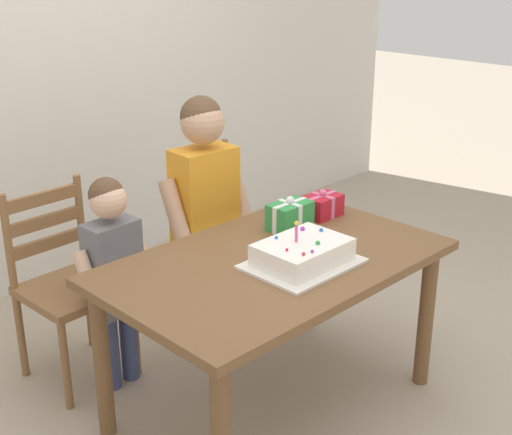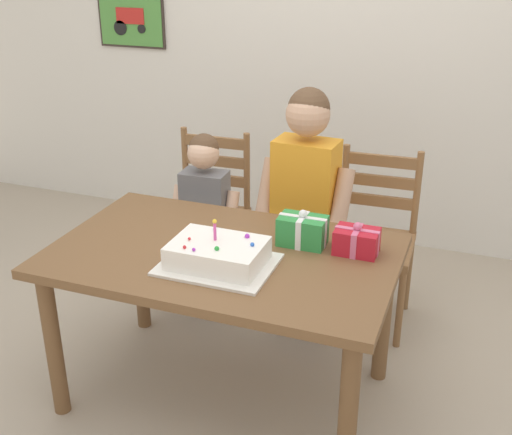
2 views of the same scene
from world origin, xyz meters
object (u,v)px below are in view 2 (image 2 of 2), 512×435
dining_table (224,272)px  chair_right (373,239)px  child_younger (205,208)px  gift_box_beside_cake (357,241)px  chair_left (207,214)px  birthday_cake (218,255)px  child_older (305,191)px  gift_box_red_large (302,231)px

dining_table → chair_right: bearing=61.4°
chair_right → child_younger: (-0.85, -0.24, 0.15)m
gift_box_beside_cake → chair_left: size_ratio=0.20×
birthday_cake → child_older: child_older is taller
dining_table → birthday_cake: (0.03, -0.13, 0.14)m
chair_left → child_younger: (0.10, -0.24, 0.15)m
birthday_cake → child_younger: (-0.41, 0.76, -0.16)m
dining_table → chair_left: bearing=118.8°
birthday_cake → child_older: size_ratio=0.34×
chair_right → child_older: child_older is taller
chair_left → child_older: child_older is taller
gift_box_red_large → birthday_cake: bearing=-129.9°
birthday_cake → gift_box_beside_cake: (0.49, 0.31, 0.00)m
gift_box_beside_cake → child_younger: bearing=153.2°
dining_table → child_younger: size_ratio=1.40×
gift_box_red_large → child_older: size_ratio=0.16×
gift_box_red_large → gift_box_beside_cake: 0.23m
birthday_cake → child_younger: child_younger is taller
dining_table → gift_box_red_large: (0.29, 0.18, 0.16)m
gift_box_beside_cake → child_younger: 1.01m
dining_table → chair_right: chair_right is taller
dining_table → child_older: 0.67m
child_older → child_younger: 0.57m
gift_box_beside_cake → child_older: size_ratio=0.14×
birthday_cake → child_younger: 0.87m
gift_box_red_large → gift_box_beside_cake: bearing=0.3°
child_older → child_younger: child_older is taller
dining_table → gift_box_red_large: bearing=31.9°
child_older → birthday_cake: bearing=-100.1°
birthday_cake → dining_table: bearing=104.2°
chair_left → birthday_cake: bearing=-62.9°
dining_table → child_younger: 0.73m
gift_box_red_large → child_younger: 0.82m
chair_right → gift_box_red_large: bearing=-105.1°
birthday_cake → gift_box_red_large: size_ratio=2.16×
chair_left → child_older: bearing=-20.4°
dining_table → gift_box_beside_cake: (0.52, 0.18, 0.15)m
gift_box_beside_cake → chair_right: bearing=93.7°
gift_box_red_large → child_younger: size_ratio=0.20×
birthday_cake → chair_left: bearing=117.1°
gift_box_beside_cake → chair_left: 1.25m
dining_table → chair_right: size_ratio=1.55×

